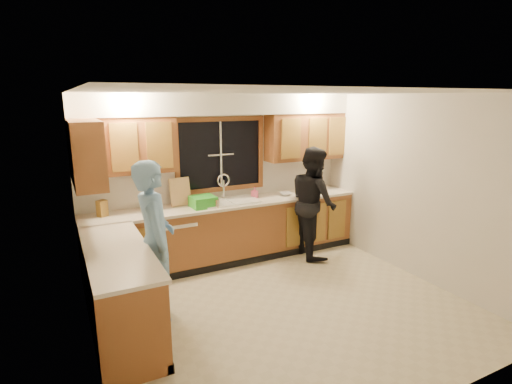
% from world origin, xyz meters
% --- Properties ---
extents(floor, '(4.20, 4.20, 0.00)m').
position_xyz_m(floor, '(0.00, 0.00, 0.00)').
color(floor, '#C0B494').
rests_on(floor, ground).
extents(ceiling, '(4.20, 4.20, 0.00)m').
position_xyz_m(ceiling, '(0.00, 0.00, 2.50)').
color(ceiling, white).
extents(wall_back, '(4.20, 0.00, 4.20)m').
position_xyz_m(wall_back, '(0.00, 1.90, 1.25)').
color(wall_back, silver).
rests_on(wall_back, ground).
extents(wall_left, '(0.00, 3.80, 3.80)m').
position_xyz_m(wall_left, '(-2.10, 0.00, 1.25)').
color(wall_left, silver).
rests_on(wall_left, ground).
extents(wall_right, '(0.00, 3.80, 3.80)m').
position_xyz_m(wall_right, '(2.10, 0.00, 1.25)').
color(wall_right, silver).
rests_on(wall_right, ground).
extents(base_cabinets_back, '(4.20, 0.60, 0.88)m').
position_xyz_m(base_cabinets_back, '(0.00, 1.60, 0.44)').
color(base_cabinets_back, brown).
rests_on(base_cabinets_back, ground).
extents(base_cabinets_left, '(0.60, 1.90, 0.88)m').
position_xyz_m(base_cabinets_left, '(-1.80, 0.35, 0.44)').
color(base_cabinets_left, brown).
rests_on(base_cabinets_left, ground).
extents(countertop_back, '(4.20, 0.63, 0.04)m').
position_xyz_m(countertop_back, '(0.00, 1.58, 0.90)').
color(countertop_back, beige).
rests_on(countertop_back, base_cabinets_back).
extents(countertop_left, '(0.63, 1.90, 0.04)m').
position_xyz_m(countertop_left, '(-1.79, 0.35, 0.90)').
color(countertop_left, beige).
rests_on(countertop_left, base_cabinets_left).
extents(upper_cabinets_left, '(1.35, 0.33, 0.75)m').
position_xyz_m(upper_cabinets_left, '(-1.43, 1.73, 1.83)').
color(upper_cabinets_left, brown).
rests_on(upper_cabinets_left, wall_back).
extents(upper_cabinets_right, '(1.35, 0.33, 0.75)m').
position_xyz_m(upper_cabinets_right, '(1.43, 1.73, 1.83)').
color(upper_cabinets_right, brown).
rests_on(upper_cabinets_right, wall_back).
extents(upper_cabinets_return, '(0.33, 0.90, 0.75)m').
position_xyz_m(upper_cabinets_return, '(-1.94, 1.12, 1.83)').
color(upper_cabinets_return, brown).
rests_on(upper_cabinets_return, wall_left).
extents(soffit, '(4.20, 0.35, 0.30)m').
position_xyz_m(soffit, '(0.00, 1.72, 2.35)').
color(soffit, white).
rests_on(soffit, wall_back).
extents(window_frame, '(1.44, 0.03, 1.14)m').
position_xyz_m(window_frame, '(0.00, 1.89, 1.60)').
color(window_frame, black).
rests_on(window_frame, wall_back).
extents(sink, '(0.86, 0.52, 0.57)m').
position_xyz_m(sink, '(0.00, 1.60, 0.86)').
color(sink, white).
rests_on(sink, countertop_back).
extents(dishwasher, '(0.60, 0.56, 0.82)m').
position_xyz_m(dishwasher, '(-0.85, 1.59, 0.41)').
color(dishwasher, white).
rests_on(dishwasher, floor).
extents(stove, '(0.58, 0.75, 0.90)m').
position_xyz_m(stove, '(-1.80, -0.22, 0.45)').
color(stove, white).
rests_on(stove, floor).
extents(man, '(0.50, 0.70, 1.81)m').
position_xyz_m(man, '(-1.37, 0.46, 0.90)').
color(man, '#6A99C8').
rests_on(man, floor).
extents(woman, '(0.80, 0.95, 1.73)m').
position_xyz_m(woman, '(1.26, 1.21, 0.86)').
color(woman, black).
rests_on(woman, floor).
extents(knife_block, '(0.15, 0.15, 0.22)m').
position_xyz_m(knife_block, '(-1.77, 1.68, 1.03)').
color(knife_block, olive).
rests_on(knife_block, countertop_back).
extents(cutting_board, '(0.31, 0.13, 0.40)m').
position_xyz_m(cutting_board, '(-0.69, 1.75, 1.12)').
color(cutting_board, tan).
rests_on(cutting_board, countertop_back).
extents(dish_crate, '(0.35, 0.33, 0.16)m').
position_xyz_m(dish_crate, '(-0.44, 1.51, 1.00)').
color(dish_crate, green).
rests_on(dish_crate, countertop_back).
extents(soap_bottle, '(0.10, 0.10, 0.17)m').
position_xyz_m(soap_bottle, '(0.46, 1.65, 1.01)').
color(soap_bottle, '#F35C7F').
rests_on(soap_bottle, countertop_back).
extents(bowl, '(0.22, 0.22, 0.05)m').
position_xyz_m(bowl, '(0.98, 1.58, 0.94)').
color(bowl, silver).
rests_on(bowl, countertop_back).
extents(can_left, '(0.08, 0.08, 0.12)m').
position_xyz_m(can_left, '(-0.28, 1.37, 0.98)').
color(can_left, '#BFB093').
rests_on(can_left, countertop_back).
extents(can_right, '(0.08, 0.08, 0.12)m').
position_xyz_m(can_right, '(-0.26, 1.48, 0.98)').
color(can_right, '#BFB093').
rests_on(can_right, countertop_back).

